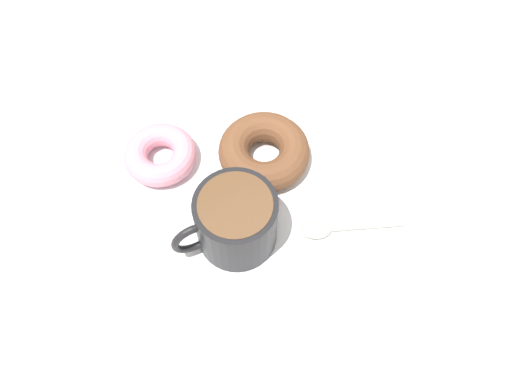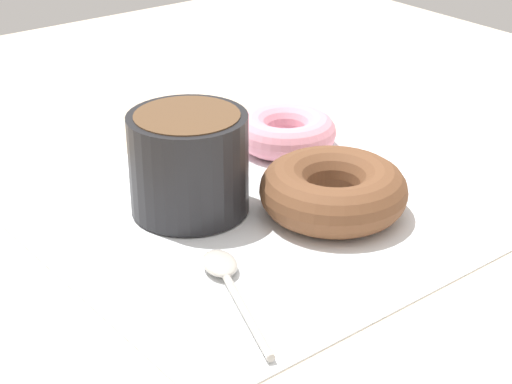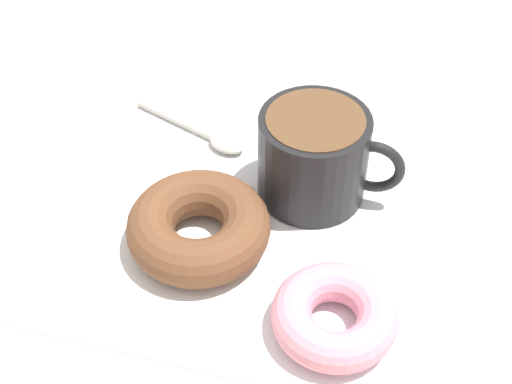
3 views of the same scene
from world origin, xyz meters
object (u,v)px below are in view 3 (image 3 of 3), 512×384
object	(u,v)px
donut_far	(334,316)
spoon	(212,137)
donut_near_cup	(199,227)
coffee_cup	(315,155)

from	to	relation	value
donut_far	spoon	distance (cm)	23.54
donut_near_cup	coffee_cup	bearing A→B (deg)	138.61
coffee_cup	donut_near_cup	bearing A→B (deg)	-41.39
coffee_cup	donut_far	size ratio (longest dim) A/B	1.34
coffee_cup	donut_near_cup	world-z (taller)	coffee_cup
donut_far	coffee_cup	bearing A→B (deg)	-161.33
donut_near_cup	donut_far	distance (cm)	13.32
coffee_cup	donut_near_cup	xyz separation A→B (cm)	(8.60, -7.58, -2.24)
coffee_cup	spoon	size ratio (longest dim) A/B	0.99
coffee_cup	donut_far	world-z (taller)	coffee_cup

